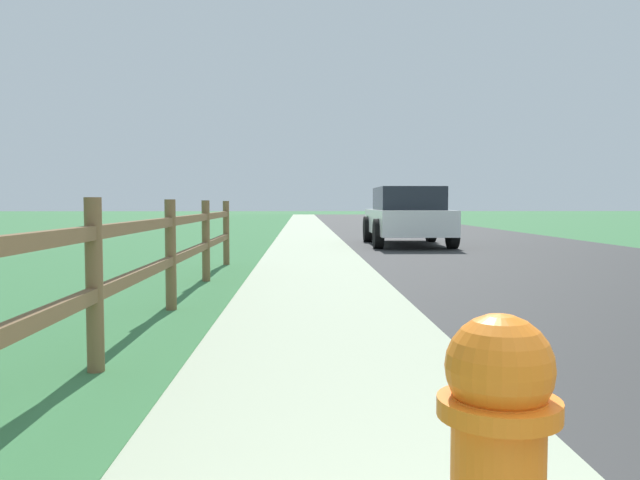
% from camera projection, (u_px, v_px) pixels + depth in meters
% --- Properties ---
extents(ground_plane, '(120.00, 120.00, 0.00)m').
position_uv_depth(ground_plane, '(331.00, 230.00, 25.51)').
color(ground_plane, '#387241').
extents(road_asphalt, '(7.00, 66.00, 0.01)m').
position_uv_depth(road_asphalt, '(409.00, 228.00, 27.61)').
color(road_asphalt, '#333333').
rests_on(road_asphalt, ground).
extents(curb_concrete, '(6.00, 66.00, 0.01)m').
position_uv_depth(curb_concrete, '(260.00, 228.00, 27.42)').
color(curb_concrete, '#A8B494').
rests_on(curb_concrete, ground).
extents(grass_verge, '(5.00, 66.00, 0.00)m').
position_uv_depth(grass_verge, '(226.00, 228.00, 27.37)').
color(grass_verge, '#387241').
rests_on(grass_verge, ground).
extents(rail_fence, '(0.11, 11.95, 1.14)m').
position_uv_depth(rail_fence, '(141.00, 256.00, 5.23)').
color(rail_fence, brown).
rests_on(rail_fence, ground).
extents(parked_suv_white, '(2.05, 4.32, 1.51)m').
position_uv_depth(parked_suv_white, '(407.00, 215.00, 16.45)').
color(parked_suv_white, white).
rests_on(parked_suv_white, ground).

